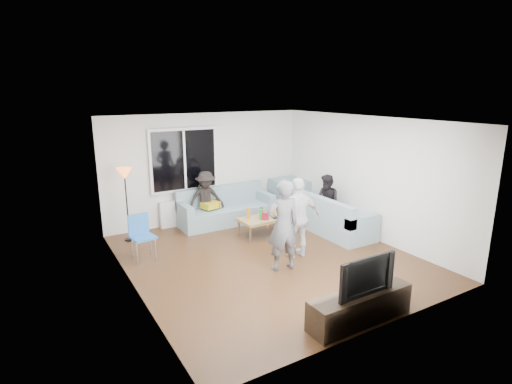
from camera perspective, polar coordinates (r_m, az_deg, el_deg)
floor at (r=7.81m, az=1.63°, el=-9.39°), size 5.00×5.50×0.04m
ceiling at (r=7.17m, az=1.78°, el=10.32°), size 5.00×5.50×0.04m
wall_back at (r=9.78m, az=-7.00°, el=3.48°), size 5.00×0.04×2.60m
wall_front at (r=5.35m, az=17.83°, el=-6.26°), size 5.00×0.04×2.60m
wall_left at (r=6.44m, az=-17.65°, el=-2.77°), size 0.04×5.50×2.60m
wall_right at (r=8.95m, az=15.50°, el=2.06°), size 0.04×5.50×2.60m
window_frame at (r=9.44m, az=-10.20°, el=4.52°), size 1.62×0.06×1.47m
window_glass at (r=9.40m, az=-10.11°, el=4.49°), size 1.50×0.02×1.35m
window_mullion at (r=9.39m, az=-10.09°, el=4.48°), size 0.05×0.03×1.35m
radiator at (r=9.69m, az=-9.79°, el=-2.76°), size 1.30×0.12×0.62m
potted_plant at (r=9.63m, az=-8.32°, el=0.15°), size 0.21×0.18×0.33m
vase at (r=9.49m, az=-10.87°, el=-0.71°), size 0.20×0.20×0.16m
sofa_back_section at (r=9.64m, az=-4.26°, el=-1.95°), size 2.30×0.85×0.85m
sofa_right_section at (r=9.15m, az=10.85°, el=-3.07°), size 2.00×0.85×0.85m
sofa_corner at (r=10.57m, az=4.86°, el=-0.51°), size 0.85×0.85×0.85m
cushion_yellow at (r=9.43m, az=-6.51°, el=-1.84°), size 0.45×0.41×0.14m
cushion_red at (r=9.53m, az=-6.28°, el=-1.66°), size 0.45×0.42×0.13m
coffee_table at (r=8.88m, az=1.18°, el=-4.87°), size 1.12×0.63×0.40m
pitcher at (r=8.68m, az=1.30°, el=-3.36°), size 0.17×0.17×0.17m
side_chair at (r=7.84m, az=-15.71°, el=-6.29°), size 0.46×0.46×0.86m
floor_lamp at (r=8.82m, az=-17.85°, el=-1.77°), size 0.32×0.32×1.56m
player_left at (r=7.04m, az=3.86°, el=-4.78°), size 0.65×0.49×1.64m
player_right at (r=7.63m, az=6.03°, el=-3.67°), size 0.95×0.49×1.55m
spectator_right at (r=9.25m, az=10.03°, el=-1.48°), size 0.52×0.64×1.27m
spectator_back at (r=9.40m, az=-7.12°, el=-0.99°), size 0.91×0.60×1.31m
tv_console at (r=5.92m, az=14.54°, el=-15.50°), size 1.60×0.40×0.44m
television at (r=5.69m, az=14.85°, el=-11.17°), size 0.95×0.12×0.55m
bottle_b at (r=8.66m, az=0.73°, el=-3.18°), size 0.08×0.08×0.23m
bottle_c at (r=8.92m, az=0.79°, el=-2.79°), size 0.07×0.07×0.19m
bottle_a at (r=8.73m, az=-1.09°, el=-3.00°), size 0.07×0.07×0.24m
bottle_d at (r=8.83m, az=2.64°, el=-2.87°), size 0.07×0.07×0.22m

